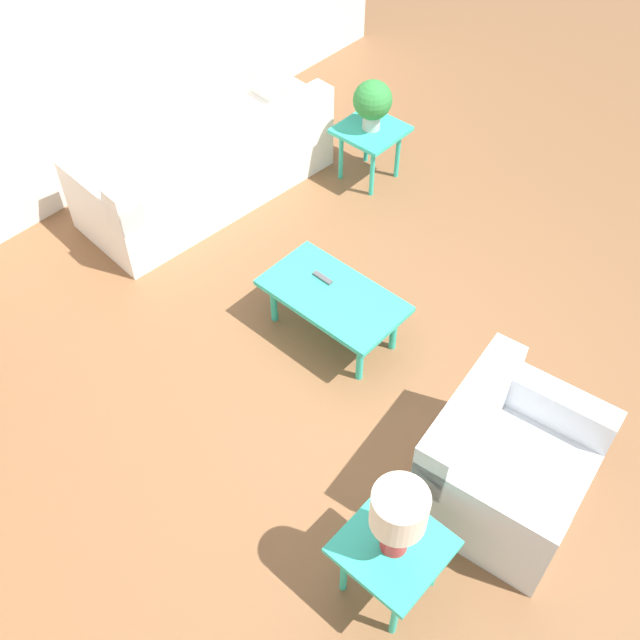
# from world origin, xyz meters

# --- Properties ---
(ground_plane) EXTENTS (14.00, 14.00, 0.00)m
(ground_plane) POSITION_xyz_m (0.00, 0.00, 0.00)
(ground_plane) COLOR brown
(wall_right) EXTENTS (0.12, 7.20, 2.70)m
(wall_right) POSITION_xyz_m (3.06, 0.00, 1.35)
(wall_right) COLOR silver
(wall_right) RESTS_ON ground_plane
(sofa) EXTENTS (1.03, 2.22, 0.77)m
(sofa) POSITION_xyz_m (2.17, -0.55, 0.29)
(sofa) COLOR white
(sofa) RESTS_ON ground_plane
(armchair) EXTENTS (0.94, 1.06, 0.79)m
(armchair) POSITION_xyz_m (-1.23, 0.23, 0.31)
(armchair) COLOR silver
(armchair) RESTS_ON ground_plane
(coffee_table) EXTENTS (1.00, 0.56, 0.41)m
(coffee_table) POSITION_xyz_m (0.36, -0.07, 0.36)
(coffee_table) COLOR #2DB79E
(coffee_table) RESTS_ON ground_plane
(side_table_plant) EXTENTS (0.52, 0.52, 0.51)m
(side_table_plant) POSITION_xyz_m (1.34, -1.67, 0.43)
(side_table_plant) COLOR #2DB79E
(side_table_plant) RESTS_ON ground_plane
(side_table_lamp) EXTENTS (0.52, 0.52, 0.51)m
(side_table_lamp) POSITION_xyz_m (-1.11, 1.13, 0.43)
(side_table_lamp) COLOR #2DB79E
(side_table_lamp) RESTS_ON ground_plane
(potted_plant) EXTENTS (0.33, 0.33, 0.43)m
(potted_plant) POSITION_xyz_m (1.34, -1.67, 0.76)
(potted_plant) COLOR #B2ADA3
(potted_plant) RESTS_ON side_table_plant
(table_lamp) EXTENTS (0.28, 0.28, 0.50)m
(table_lamp) POSITION_xyz_m (-1.11, 1.13, 0.83)
(table_lamp) COLOR red
(table_lamp) RESTS_ON side_table_lamp
(remote_control) EXTENTS (0.16, 0.04, 0.02)m
(remote_control) POSITION_xyz_m (0.51, -0.13, 0.42)
(remote_control) COLOR #4C4C51
(remote_control) RESTS_ON coffee_table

